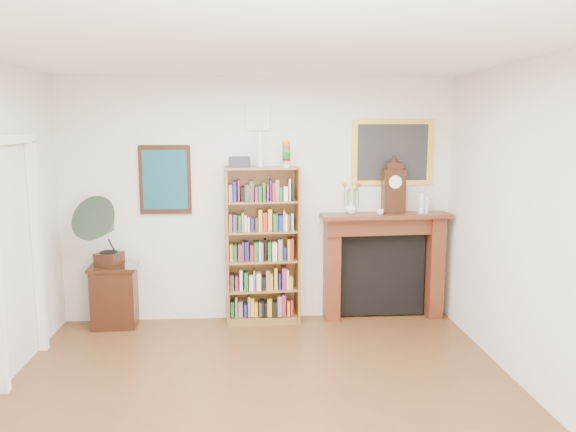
# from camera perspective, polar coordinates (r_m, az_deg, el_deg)

# --- Properties ---
(room) EXTENTS (4.51, 5.01, 2.81)m
(room) POSITION_cam_1_polar(r_m,az_deg,el_deg) (4.01, -2.44, -3.03)
(room) COLOR #58361A
(room) RESTS_ON ground
(door_casing) EXTENTS (0.08, 1.02, 2.17)m
(door_casing) POSITION_cam_1_polar(r_m,az_deg,el_deg) (5.62, -25.89, -1.89)
(door_casing) COLOR white
(door_casing) RESTS_ON left_wall
(teal_poster) EXTENTS (0.58, 0.04, 0.78)m
(teal_poster) POSITION_cam_1_polar(r_m,az_deg,el_deg) (6.50, -12.37, 3.62)
(teal_poster) COLOR black
(teal_poster) RESTS_ON back_wall
(small_picture) EXTENTS (0.26, 0.04, 0.30)m
(small_picture) POSITION_cam_1_polar(r_m,az_deg,el_deg) (6.40, -3.11, 10.01)
(small_picture) COLOR white
(small_picture) RESTS_ON back_wall
(gilt_painting) EXTENTS (0.95, 0.04, 0.75)m
(gilt_painting) POSITION_cam_1_polar(r_m,az_deg,el_deg) (6.62, 10.55, 6.38)
(gilt_painting) COLOR gold
(gilt_painting) RESTS_ON back_wall
(bookshelf) EXTENTS (0.85, 0.35, 2.07)m
(bookshelf) POSITION_cam_1_polar(r_m,az_deg,el_deg) (6.37, -2.62, -2.14)
(bookshelf) COLOR brown
(bookshelf) RESTS_ON floor
(side_cabinet) EXTENTS (0.53, 0.40, 0.70)m
(side_cabinet) POSITION_cam_1_polar(r_m,az_deg,el_deg) (6.67, -17.22, -7.81)
(side_cabinet) COLOR black
(side_cabinet) RESTS_ON floor
(fireplace) EXTENTS (1.51, 0.45, 1.26)m
(fireplace) POSITION_cam_1_polar(r_m,az_deg,el_deg) (6.67, 9.65, -4.02)
(fireplace) COLOR #481A10
(fireplace) RESTS_ON floor
(gramophone) EXTENTS (0.67, 0.74, 0.82)m
(gramophone) POSITION_cam_1_polar(r_m,az_deg,el_deg) (6.38, -18.16, -1.11)
(gramophone) COLOR black
(gramophone) RESTS_ON side_cabinet
(cd_stack) EXTENTS (0.14, 0.14, 0.08)m
(cd_stack) POSITION_cam_1_polar(r_m,az_deg,el_deg) (6.41, -15.54, -4.79)
(cd_stack) COLOR #A2A4AE
(cd_stack) RESTS_ON side_cabinet
(mantel_clock) EXTENTS (0.26, 0.16, 0.58)m
(mantel_clock) POSITION_cam_1_polar(r_m,az_deg,el_deg) (6.55, 10.68, 2.75)
(mantel_clock) COLOR black
(mantel_clock) RESTS_ON fireplace
(flower_vase) EXTENTS (0.15, 0.15, 0.14)m
(flower_vase) POSITION_cam_1_polar(r_m,az_deg,el_deg) (6.44, 6.45, 0.84)
(flower_vase) COLOR silver
(flower_vase) RESTS_ON fireplace
(teacup) EXTENTS (0.09, 0.09, 0.06)m
(teacup) POSITION_cam_1_polar(r_m,az_deg,el_deg) (6.43, 9.35, 0.42)
(teacup) COLOR white
(teacup) RESTS_ON fireplace
(bottle_left) EXTENTS (0.07, 0.07, 0.24)m
(bottle_left) POSITION_cam_1_polar(r_m,az_deg,el_deg) (6.63, 13.44, 1.33)
(bottle_left) COLOR silver
(bottle_left) RESTS_ON fireplace
(bottle_right) EXTENTS (0.06, 0.06, 0.20)m
(bottle_right) POSITION_cam_1_polar(r_m,az_deg,el_deg) (6.67, 13.88, 1.18)
(bottle_right) COLOR silver
(bottle_right) RESTS_ON fireplace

